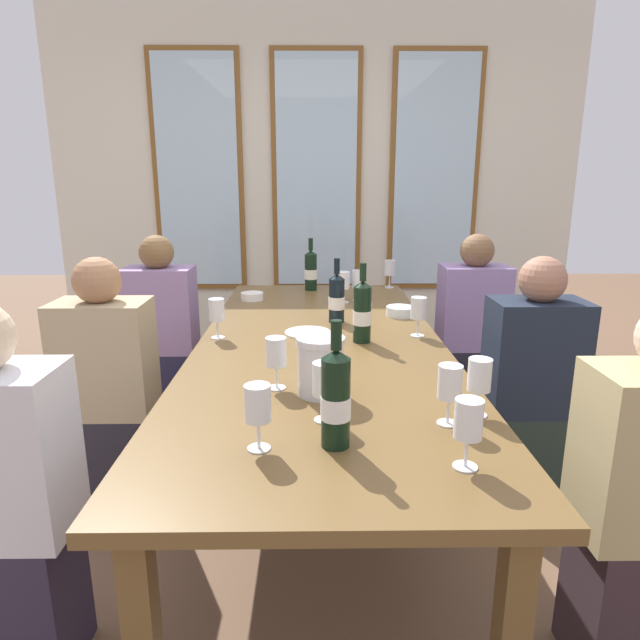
# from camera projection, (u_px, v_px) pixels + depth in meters

# --- Properties ---
(ground_plane) EXTENTS (12.00, 12.00, 0.00)m
(ground_plane) POSITION_uv_depth(u_px,v_px,m) (321.00, 498.00, 2.50)
(ground_plane) COLOR brown
(back_wall_with_windows) EXTENTS (4.23, 0.10, 2.90)m
(back_wall_with_windows) POSITION_uv_depth(u_px,v_px,m) (316.00, 173.00, 4.45)
(back_wall_with_windows) COLOR silver
(back_wall_with_windows) RESTS_ON ground
(dining_table) EXTENTS (1.03, 2.55, 0.74)m
(dining_table) POSITION_uv_depth(u_px,v_px,m) (321.00, 357.00, 2.33)
(dining_table) COLOR brown
(dining_table) RESTS_ON ground
(white_plate_0) EXTENTS (0.20, 0.20, 0.01)m
(white_plate_0) POSITION_uv_depth(u_px,v_px,m) (308.00, 333.00, 2.44)
(white_plate_0) COLOR white
(white_plate_0) RESTS_ON dining_table
(metal_pitcher) EXTENTS (0.16, 0.16, 0.19)m
(metal_pitcher) POSITION_uv_depth(u_px,v_px,m) (320.00, 366.00, 1.73)
(metal_pitcher) COLOR silver
(metal_pitcher) RESTS_ON dining_table
(wine_bottle_0) EXTENTS (0.08, 0.08, 0.31)m
(wine_bottle_0) POSITION_uv_depth(u_px,v_px,m) (337.00, 298.00, 2.61)
(wine_bottle_0) COLOR black
(wine_bottle_0) RESTS_ON dining_table
(wine_bottle_1) EXTENTS (0.08, 0.08, 0.32)m
(wine_bottle_1) POSITION_uv_depth(u_px,v_px,m) (311.00, 270.00, 3.36)
(wine_bottle_1) COLOR black
(wine_bottle_1) RESTS_ON dining_table
(wine_bottle_2) EXTENTS (0.08, 0.08, 0.34)m
(wine_bottle_2) POSITION_uv_depth(u_px,v_px,m) (336.00, 398.00, 1.39)
(wine_bottle_2) COLOR black
(wine_bottle_2) RESTS_ON dining_table
(wine_bottle_3) EXTENTS (0.08, 0.08, 0.34)m
(wine_bottle_3) POSITION_uv_depth(u_px,v_px,m) (362.00, 312.00, 2.29)
(wine_bottle_3) COLOR black
(wine_bottle_3) RESTS_ON dining_table
(tasting_bowl_0) EXTENTS (0.14, 0.14, 0.05)m
(tasting_bowl_0) POSITION_uv_depth(u_px,v_px,m) (400.00, 311.00, 2.75)
(tasting_bowl_0) COLOR white
(tasting_bowl_0) RESTS_ON dining_table
(tasting_bowl_1) EXTENTS (0.13, 0.13, 0.04)m
(tasting_bowl_1) POSITION_uv_depth(u_px,v_px,m) (252.00, 296.00, 3.11)
(tasting_bowl_1) COLOR white
(tasting_bowl_1) RESTS_ON dining_table
(wine_glass_0) EXTENTS (0.07, 0.07, 0.17)m
(wine_glass_0) POSITION_uv_depth(u_px,v_px,m) (450.00, 385.00, 1.52)
(wine_glass_0) COLOR white
(wine_glass_0) RESTS_ON dining_table
(wine_glass_1) EXTENTS (0.07, 0.07, 0.17)m
(wine_glass_1) POSITION_uv_depth(u_px,v_px,m) (468.00, 422.00, 1.28)
(wine_glass_1) COLOR white
(wine_glass_1) RESTS_ON dining_table
(wine_glass_2) EXTENTS (0.07, 0.07, 0.17)m
(wine_glass_2) POSITION_uv_depth(u_px,v_px,m) (217.00, 312.00, 2.35)
(wine_glass_2) COLOR white
(wine_glass_2) RESTS_ON dining_table
(wine_glass_3) EXTENTS (0.07, 0.07, 0.17)m
(wine_glass_3) POSITION_uv_depth(u_px,v_px,m) (479.00, 376.00, 1.57)
(wine_glass_3) COLOR white
(wine_glass_3) RESTS_ON dining_table
(wine_glass_4) EXTENTS (0.07, 0.07, 0.17)m
(wine_glass_4) POSITION_uv_depth(u_px,v_px,m) (344.00, 281.00, 3.02)
(wine_glass_4) COLOR white
(wine_glass_4) RESTS_ON dining_table
(wine_glass_5) EXTENTS (0.07, 0.07, 0.17)m
(wine_glass_5) POSITION_uv_depth(u_px,v_px,m) (390.00, 269.00, 3.44)
(wine_glass_5) COLOR white
(wine_glass_5) RESTS_ON dining_table
(wine_glass_6) EXTENTS (0.07, 0.07, 0.17)m
(wine_glass_6) POSITION_uv_depth(u_px,v_px,m) (358.00, 280.00, 3.07)
(wine_glass_6) COLOR white
(wine_glass_6) RESTS_ON dining_table
(wine_glass_7) EXTENTS (0.07, 0.07, 0.17)m
(wine_glass_7) POSITION_uv_depth(u_px,v_px,m) (324.00, 381.00, 1.54)
(wine_glass_7) COLOR white
(wine_glass_7) RESTS_ON dining_table
(wine_glass_8) EXTENTS (0.07, 0.07, 0.17)m
(wine_glass_8) POSITION_uv_depth(u_px,v_px,m) (276.00, 355.00, 1.78)
(wine_glass_8) COLOR white
(wine_glass_8) RESTS_ON dining_table
(wine_glass_9) EXTENTS (0.07, 0.07, 0.17)m
(wine_glass_9) POSITION_uv_depth(u_px,v_px,m) (418.00, 310.00, 2.38)
(wine_glass_9) COLOR white
(wine_glass_9) RESTS_ON dining_table
(wine_glass_10) EXTENTS (0.07, 0.07, 0.17)m
(wine_glass_10) POSITION_uv_depth(u_px,v_px,m) (258.00, 405.00, 1.37)
(wine_glass_10) COLOR white
(wine_glass_10) RESTS_ON dining_table
(seated_person_0) EXTENTS (0.38, 0.24, 1.11)m
(seated_person_0) POSITION_uv_depth(u_px,v_px,m) (109.00, 395.00, 2.31)
(seated_person_0) COLOR #26242D
(seated_person_0) RESTS_ON ground
(seated_person_1) EXTENTS (0.38, 0.24, 1.11)m
(seated_person_1) POSITION_uv_depth(u_px,v_px,m) (531.00, 393.00, 2.33)
(seated_person_1) COLOR #24332C
(seated_person_1) RESTS_ON ground
(seated_person_2) EXTENTS (0.38, 0.24, 1.11)m
(seated_person_2) POSITION_uv_depth(u_px,v_px,m) (4.00, 506.00, 1.52)
(seated_person_2) COLOR #2D253B
(seated_person_2) RESTS_ON ground
(seated_person_4) EXTENTS (0.38, 0.24, 1.11)m
(seated_person_4) POSITION_uv_depth(u_px,v_px,m) (163.00, 337.00, 3.14)
(seated_person_4) COLOR #24233F
(seated_person_4) RESTS_ON ground
(seated_person_5) EXTENTS (0.38, 0.24, 1.11)m
(seated_person_5) POSITION_uv_depth(u_px,v_px,m) (471.00, 334.00, 3.21)
(seated_person_5) COLOR #242230
(seated_person_5) RESTS_ON ground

